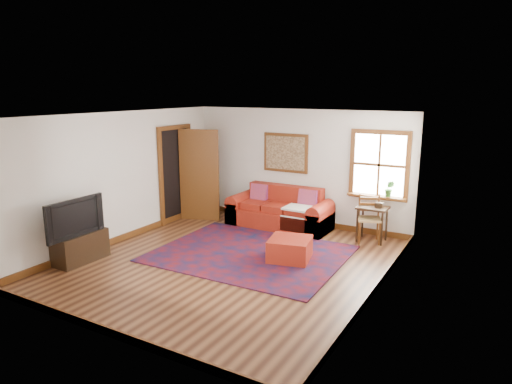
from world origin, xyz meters
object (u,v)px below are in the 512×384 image
Objects in this scene: red_ottoman at (290,249)px; ladder_back_chair at (369,216)px; red_leather_sofa at (280,214)px; media_cabinet at (80,247)px; side_table at (373,213)px.

red_ottoman is 0.75× the size of ladder_back_chair.
red_leather_sofa reaches higher than red_ottoman.
red_leather_sofa reaches higher than media_cabinet.
red_leather_sofa is 2.39× the size of ladder_back_chair.
ladder_back_chair is at bearing 41.33° from media_cabinet.
side_table is (0.94, 1.71, 0.37)m from red_ottoman.
red_leather_sofa is 4.10m from media_cabinet.
side_table is at bearing 0.27° from red_leather_sofa.
ladder_back_chair is at bearing -0.57° from red_leather_sofa.
media_cabinet is at bearing -138.67° from ladder_back_chair.
media_cabinet is (-4.00, -3.52, -0.24)m from ladder_back_chair.
red_ottoman is at bearing -117.76° from ladder_back_chair.
side_table is at bearing 27.59° from ladder_back_chair.
ladder_back_chair is (-0.06, -0.03, -0.07)m from side_table.
red_leather_sofa is 2.00m from red_ottoman.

